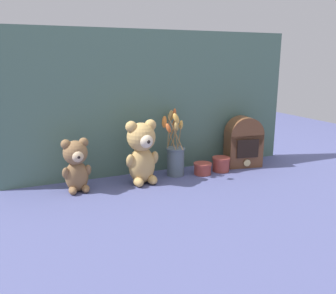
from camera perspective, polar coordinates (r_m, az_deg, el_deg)
The scene contains 8 objects.
ground_plane at distance 1.73m, azimuth 0.26°, elevation -5.26°, with size 4.00×4.00×0.00m, color #4C5184.
backdrop_wall at distance 1.80m, azimuth -1.87°, elevation 7.07°, with size 1.51×0.02×0.71m.
teddy_bear_large at distance 1.65m, azimuth -4.22°, elevation -0.64°, with size 0.16×0.15×0.30m.
teddy_bear_medium at distance 1.60m, azimuth -14.51°, elevation -2.71°, with size 0.13×0.12×0.24m.
flower_vase at distance 1.77m, azimuth 1.14°, elevation -1.14°, with size 0.12×0.18×0.34m.
vintage_radio at distance 1.96m, azimuth 12.02°, elevation 0.81°, with size 0.20×0.14×0.27m.
decorative_tin_tall at distance 1.81m, azimuth 5.57°, elevation -3.45°, with size 0.09×0.09×0.06m.
decorative_tin_short at distance 1.87m, azimuth 8.49°, elevation -2.72°, with size 0.09×0.09×0.07m.
Camera 1 is at (-0.65, -1.50, 0.57)m, focal length 38.00 mm.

